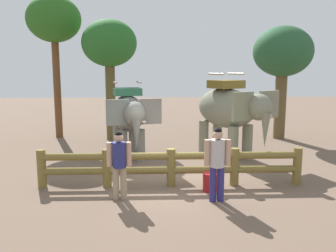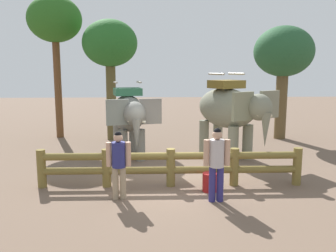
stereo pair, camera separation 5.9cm
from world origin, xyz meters
name	(u,v)px [view 1 (the left image)]	position (x,y,z in m)	size (l,w,h in m)	color
ground_plane	(171,184)	(0.00, 0.00, 0.00)	(60.00, 60.00, 0.00)	brown
log_fence	(171,165)	(0.00, -0.18, 0.61)	(7.28, 0.33, 1.05)	brown
elephant_near_left	(129,115)	(-1.34, 3.08, 1.55)	(2.01, 3.28, 2.75)	slate
elephant_center	(230,110)	(2.31, 3.05, 1.71)	(2.87, 3.56, 3.05)	gray
tourist_woman_in_black	(217,159)	(1.05, -1.39, 1.05)	(0.64, 0.36, 1.82)	navy
tourist_man_in_blue	(119,161)	(-1.33, -1.13, 0.99)	(0.60, 0.35, 1.71)	#9C876A
tree_far_left	(54,22)	(-4.85, 7.12, 5.27)	(2.42, 2.42, 6.42)	brown
tree_back_center	(109,46)	(-2.34, 6.47, 4.17)	(2.42, 2.42, 5.33)	brown
tree_far_right	(283,54)	(5.39, 6.37, 3.84)	(2.64, 2.64, 5.08)	brown
feed_bucket	(210,182)	(1.01, -0.66, 0.25)	(0.39, 0.39, 0.49)	maroon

